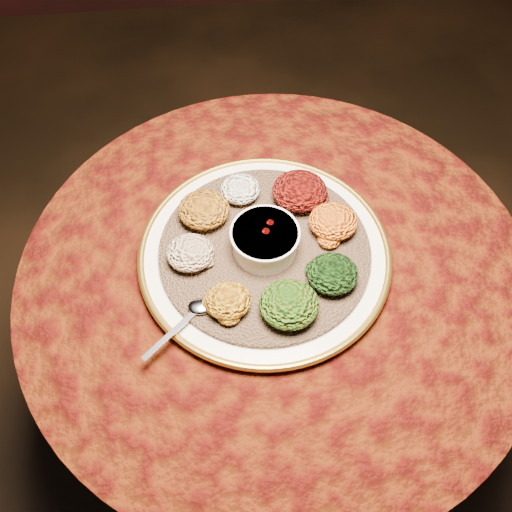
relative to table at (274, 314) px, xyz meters
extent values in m
plane|color=black|center=(0.00, 0.00, -0.55)|extent=(4.00, 4.00, 0.00)
cylinder|color=black|center=(0.00, 0.00, -0.53)|extent=(0.44, 0.44, 0.04)
cylinder|color=black|center=(0.00, 0.00, -0.21)|extent=(0.12, 0.12, 0.68)
cylinder|color=black|center=(0.00, 0.00, 0.15)|extent=(0.80, 0.80, 0.04)
cylinder|color=#3D1305|center=(0.00, 0.00, 0.00)|extent=(0.93, 0.93, 0.34)
cylinder|color=#3D1305|center=(0.00, 0.00, 0.17)|extent=(0.96, 0.96, 0.01)
cylinder|color=white|center=(-0.02, 0.03, 0.19)|extent=(0.55, 0.55, 0.02)
torus|color=gold|center=(-0.02, 0.03, 0.20)|extent=(0.47, 0.47, 0.01)
cylinder|color=brown|center=(-0.02, 0.03, 0.20)|extent=(0.45, 0.45, 0.01)
cylinder|color=white|center=(-0.02, 0.03, 0.23)|extent=(0.12, 0.12, 0.05)
cylinder|color=white|center=(-0.02, 0.03, 0.26)|extent=(0.12, 0.12, 0.01)
cylinder|color=#520904|center=(-0.02, 0.03, 0.25)|extent=(0.10, 0.10, 0.01)
ellipsoid|color=silver|center=(-0.14, -0.08, 0.21)|extent=(0.04, 0.03, 0.01)
cube|color=silver|center=(-0.19, -0.13, 0.21)|extent=(0.10, 0.09, 0.00)
ellipsoid|color=white|center=(-0.05, 0.16, 0.23)|extent=(0.08, 0.07, 0.04)
ellipsoid|color=black|center=(0.06, 0.14, 0.23)|extent=(0.11, 0.10, 0.05)
ellipsoid|color=#A66A0D|center=(0.11, 0.06, 0.23)|extent=(0.09, 0.09, 0.04)
ellipsoid|color=black|center=(0.09, -0.05, 0.23)|extent=(0.09, 0.09, 0.04)
ellipsoid|color=#A6280A|center=(0.01, -0.11, 0.23)|extent=(0.10, 0.10, 0.05)
ellipsoid|color=#B78510|center=(-0.10, -0.08, 0.23)|extent=(0.08, 0.07, 0.04)
ellipsoid|color=maroon|center=(-0.15, 0.02, 0.23)|extent=(0.09, 0.08, 0.04)
ellipsoid|color=#A26713|center=(-0.13, 0.11, 0.23)|extent=(0.10, 0.09, 0.05)
camera|label=1|loc=(-0.10, -0.56, 1.07)|focal=40.00mm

